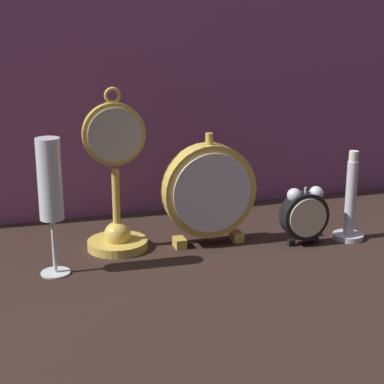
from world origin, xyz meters
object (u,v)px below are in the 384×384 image
champagne_flute (50,189)px  brass_candlestick (350,209)px  mantel_clock_silver (209,191)px  alarm_clock_twin_bell (304,213)px  pocket_watch_on_stand (116,194)px

champagne_flute → brass_candlestick: champagne_flute is taller
mantel_clock_silver → brass_candlestick: (0.27, -0.05, -0.04)m
champagne_flute → brass_candlestick: 0.57m
alarm_clock_twin_bell → champagne_flute: (-0.46, 0.00, 0.09)m
pocket_watch_on_stand → mantel_clock_silver: bearing=-10.4°
alarm_clock_twin_bell → champagne_flute: bearing=179.8°
mantel_clock_silver → brass_candlestick: bearing=-11.4°
mantel_clock_silver → brass_candlestick: mantel_clock_silver is taller
champagne_flute → alarm_clock_twin_bell: bearing=-0.2°
pocket_watch_on_stand → brass_candlestick: pocket_watch_on_stand is taller
alarm_clock_twin_bell → mantel_clock_silver: size_ratio=0.52×
pocket_watch_on_stand → champagne_flute: 0.15m
pocket_watch_on_stand → alarm_clock_twin_bell: size_ratio=2.67×
mantel_clock_silver → champagne_flute: (-0.29, -0.05, 0.04)m
alarm_clock_twin_bell → brass_candlestick: (0.10, 0.00, -0.00)m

